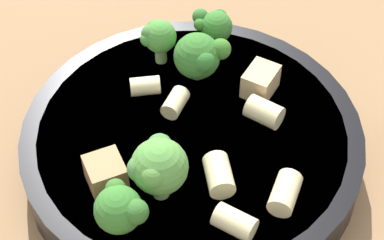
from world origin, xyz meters
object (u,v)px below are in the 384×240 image
at_px(broccoli_floret_1, 120,208).
at_px(rigatoni_1, 219,175).
at_px(chicken_chunk_0, 106,173).
at_px(rigatoni_3, 285,193).
at_px(broccoli_floret_4, 158,167).
at_px(pasta_bowl, 192,144).
at_px(rigatoni_0, 235,222).
at_px(broccoli_floret_3, 215,25).
at_px(rigatoni_4, 175,103).
at_px(chicken_chunk_1, 260,81).
at_px(broccoli_floret_2, 203,57).
at_px(broccoli_floret_0, 158,36).
at_px(rigatoni_5, 264,112).
at_px(rigatoni_2, 145,86).

xyz_separation_m(broccoli_floret_1, rigatoni_1, (-0.06, -0.04, -0.01)).
bearing_deg(broccoli_floret_1, chicken_chunk_0, -65.51).
bearing_deg(rigatoni_3, broccoli_floret_4, -0.02).
relative_size(broccoli_floret_4, chicken_chunk_0, 1.86).
xyz_separation_m(pasta_bowl, rigatoni_0, (-0.03, 0.08, 0.02)).
relative_size(broccoli_floret_3, rigatoni_4, 1.38).
relative_size(broccoli_floret_1, chicken_chunk_1, 1.29).
xyz_separation_m(broccoli_floret_2, chicken_chunk_0, (0.06, 0.10, -0.01)).
xyz_separation_m(broccoli_floret_3, broccoli_floret_4, (0.03, 0.15, 0.01)).
xyz_separation_m(broccoli_floret_1, broccoli_floret_3, (-0.05, -0.17, -0.00)).
bearing_deg(broccoli_floret_2, broccoli_floret_1, 72.81).
height_order(pasta_bowl, chicken_chunk_1, chicken_chunk_1).
distance_m(pasta_bowl, broccoli_floret_2, 0.06).
bearing_deg(broccoli_floret_1, broccoli_floret_3, -105.78).
relative_size(broccoli_floret_2, rigatoni_4, 1.73).
bearing_deg(pasta_bowl, broccoli_floret_0, -66.59).
height_order(rigatoni_0, rigatoni_5, rigatoni_5).
bearing_deg(pasta_bowl, broccoli_floret_1, 65.41).
bearing_deg(broccoli_floret_3, broccoli_floret_2, 79.25).
bearing_deg(rigatoni_3, rigatoni_4, -44.76).
distance_m(broccoli_floret_3, broccoli_floret_4, 0.15).
bearing_deg(rigatoni_4, rigatoni_0, 114.31).
height_order(chicken_chunk_0, chicken_chunk_1, same).
relative_size(broccoli_floret_4, rigatoni_5, 1.84).
distance_m(broccoli_floret_1, rigatoni_5, 0.13).
relative_size(pasta_bowl, broccoli_floret_1, 7.07).
relative_size(pasta_bowl, rigatoni_1, 8.89).
xyz_separation_m(broccoli_floret_3, chicken_chunk_0, (0.06, 0.14, -0.01)).
xyz_separation_m(broccoli_floret_3, rigatoni_2, (0.05, 0.06, -0.01)).
bearing_deg(broccoli_floret_1, rigatoni_1, -147.33).
xyz_separation_m(broccoli_floret_4, rigatoni_5, (-0.07, -0.07, -0.02)).
bearing_deg(chicken_chunk_1, chicken_chunk_0, 42.67).
xyz_separation_m(broccoli_floret_0, rigatoni_1, (-0.05, 0.11, -0.01)).
bearing_deg(rigatoni_1, rigatoni_4, -62.25).
distance_m(rigatoni_0, rigatoni_1, 0.04).
distance_m(pasta_bowl, rigatoni_2, 0.05).
bearing_deg(chicken_chunk_0, rigatoni_1, -176.02).
bearing_deg(rigatoni_3, rigatoni_0, 37.32).
xyz_separation_m(broccoli_floret_4, rigatoni_0, (-0.05, 0.02, -0.02)).
xyz_separation_m(broccoli_floret_0, rigatoni_4, (-0.02, 0.05, -0.02)).
xyz_separation_m(pasta_bowl, broccoli_floret_4, (0.02, 0.05, 0.04)).
bearing_deg(rigatoni_2, chicken_chunk_0, 79.59).
xyz_separation_m(broccoli_floret_3, rigatoni_5, (-0.04, 0.08, -0.01)).
relative_size(pasta_bowl, broccoli_floret_3, 7.77).
relative_size(rigatoni_0, chicken_chunk_1, 0.97).
xyz_separation_m(pasta_bowl, rigatoni_1, (-0.02, 0.04, 0.02)).
bearing_deg(broccoli_floret_0, rigatoni_2, 80.25).
bearing_deg(broccoli_floret_3, rigatoni_1, 93.56).
xyz_separation_m(broccoli_floret_0, rigatoni_0, (-0.06, 0.15, -0.02)).
relative_size(broccoli_floret_1, broccoli_floret_2, 0.88).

